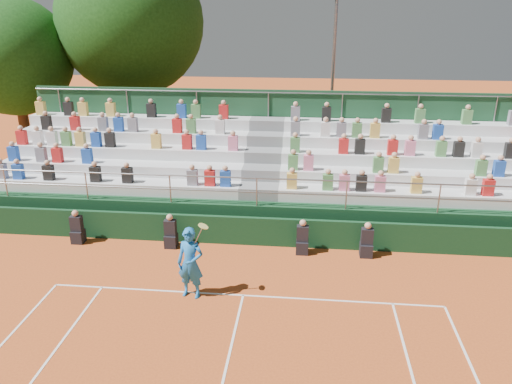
# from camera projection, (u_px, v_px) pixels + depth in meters

# --- Properties ---
(ground) EXTENTS (90.00, 90.00, 0.00)m
(ground) POSITION_uv_depth(u_px,v_px,m) (243.00, 295.00, 13.98)
(ground) COLOR #C05120
(ground) RESTS_ON ground
(courtside_wall) EXTENTS (20.00, 0.15, 1.00)m
(courtside_wall) POSITION_uv_depth(u_px,v_px,m) (255.00, 231.00, 16.79)
(courtside_wall) COLOR black
(courtside_wall) RESTS_ON ground
(line_officials) EXTENTS (10.10, 0.40, 1.19)m
(line_officials) POSITION_uv_depth(u_px,v_px,m) (227.00, 236.00, 16.46)
(line_officials) COLOR black
(line_officials) RESTS_ON ground
(grandstand) EXTENTS (20.00, 5.20, 4.40)m
(grandstand) POSITION_uv_depth(u_px,v_px,m) (263.00, 183.00, 19.60)
(grandstand) COLOR black
(grandstand) RESTS_ON ground
(tennis_player) EXTENTS (0.94, 0.60, 2.22)m
(tennis_player) POSITION_uv_depth(u_px,v_px,m) (190.00, 263.00, 13.62)
(tennis_player) COLOR blue
(tennis_player) RESTS_ON ground
(tree_west) EXTENTS (5.63, 5.63, 8.15)m
(tree_west) POSITION_uv_depth(u_px,v_px,m) (13.00, 57.00, 23.97)
(tree_west) COLOR #392414
(tree_west) RESTS_ON ground
(tree_east) EXTENTS (7.19, 7.19, 10.46)m
(tree_east) POSITION_uv_depth(u_px,v_px,m) (131.00, 22.00, 24.63)
(tree_east) COLOR #392414
(tree_east) RESTS_ON ground
(floodlight_mast) EXTENTS (0.60, 0.25, 8.36)m
(floodlight_mast) POSITION_uv_depth(u_px,v_px,m) (333.00, 66.00, 24.34)
(floodlight_mast) COLOR gray
(floodlight_mast) RESTS_ON ground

